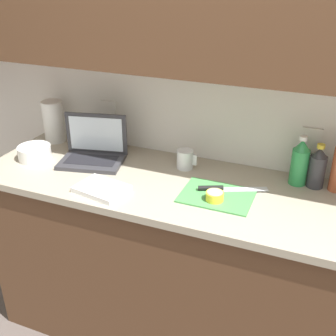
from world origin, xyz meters
name	(u,v)px	position (x,y,z in m)	size (l,w,h in m)	color
wall_back	(273,40)	(0.00, 0.24, 1.56)	(5.20, 0.38, 2.60)	white
counter_unit	(244,281)	(0.02, 0.00, 0.48)	(2.55, 0.62, 0.94)	brown
laptop	(94,150)	(-0.80, 0.08, 0.99)	(0.35, 0.28, 0.23)	#333338
cutting_board	(217,196)	(-0.12, -0.04, 0.94)	(0.31, 0.23, 0.01)	#4C9E51
knife	(221,188)	(-0.12, 0.01, 0.95)	(0.29, 0.15, 0.02)	silver
lemon_half_cut	(215,196)	(-0.12, -0.09, 0.96)	(0.08, 0.08, 0.04)	yellow
bottle_oil_tall	(317,168)	(0.26, 0.21, 1.03)	(0.07, 0.07, 0.21)	#333338
bottle_water_clear	(300,162)	(0.18, 0.21, 1.04)	(0.08, 0.08, 0.23)	#2D934C
measuring_cup	(185,159)	(-0.35, 0.17, 0.98)	(0.10, 0.08, 0.09)	silver
bowl_white	(35,153)	(-1.09, -0.03, 0.97)	(0.17, 0.17, 0.07)	white
paper_towel_roll	(54,121)	(-1.14, 0.21, 1.05)	(0.11, 0.11, 0.23)	white
dish_towel	(102,189)	(-0.61, -0.19, 0.95)	(0.22, 0.16, 0.02)	white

